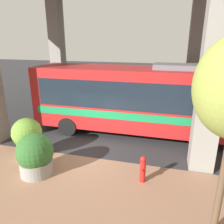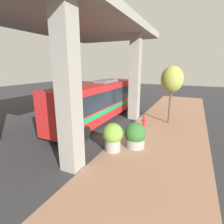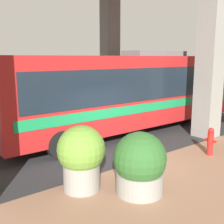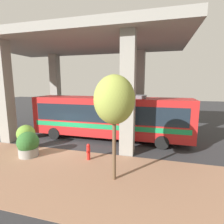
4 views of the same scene
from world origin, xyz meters
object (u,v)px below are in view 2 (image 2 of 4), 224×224
(bus, at_px, (101,99))
(planter_middle, at_px, (135,135))
(planter_front, at_px, (113,136))
(fire_hydrant, at_px, (144,121))
(street_tree_near, at_px, (172,80))

(bus, height_order, planter_middle, bus)
(planter_middle, bearing_deg, planter_front, 44.97)
(fire_hydrant, height_order, street_tree_near, street_tree_near)
(fire_hydrant, xyz_separation_m, planter_front, (0.57, 5.02, 0.41))
(fire_hydrant, height_order, planter_middle, planter_middle)
(planter_middle, bearing_deg, street_tree_near, -101.75)
(bus, relative_size, fire_hydrant, 12.57)
(planter_front, bearing_deg, fire_hydrant, -96.51)
(street_tree_near, bearing_deg, planter_front, 71.84)
(bus, distance_m, street_tree_near, 6.53)
(fire_hydrant, relative_size, planter_front, 0.59)
(fire_hydrant, bearing_deg, planter_middle, 97.26)
(bus, xyz_separation_m, planter_front, (-3.63, 5.22, -1.11))
(fire_hydrant, bearing_deg, street_tree_near, -130.17)
(bus, xyz_separation_m, fire_hydrant, (-4.21, 0.19, -1.52))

